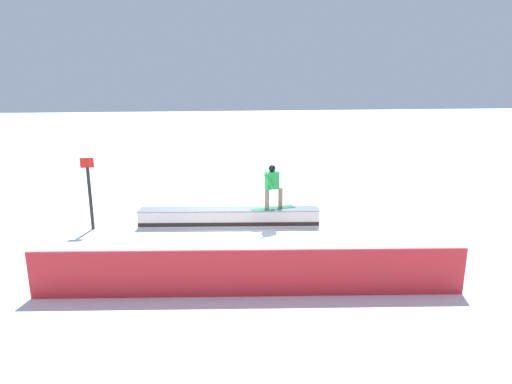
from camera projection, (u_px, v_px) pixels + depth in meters
name	position (u px, v px, depth m)	size (l,w,h in m)	color
ground_plane	(229.00, 226.00, 13.92)	(120.00, 120.00, 0.00)	white
grind_box	(229.00, 218.00, 13.85)	(5.75, 1.30, 0.57)	white
snowboarder	(272.00, 185.00, 13.60)	(1.45, 0.63, 1.42)	#2B8352
safety_fence	(249.00, 273.00, 9.20)	(9.29, 0.06, 1.06)	red
trail_marker	(90.00, 192.00, 13.34)	(0.40, 0.10, 2.27)	#262628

